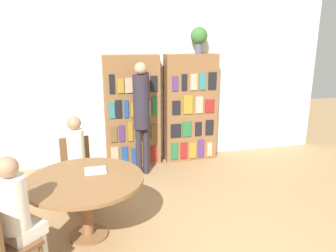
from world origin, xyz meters
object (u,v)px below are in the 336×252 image
object	(u,v)px
seated_reader_left	(77,157)
librarian_standing	(141,109)
flower_vase	(199,37)
chair_near_camera	(2,243)
reading_table	(85,187)
bookshelf_left	(132,111)
seated_reader_right	(18,211)
bookshelf_right	(190,108)
chair_left_side	(77,166)

from	to	relation	value
seated_reader_left	librarian_standing	bearing A→B (deg)	-147.83
flower_vase	chair_near_camera	bearing A→B (deg)	-134.94
reading_table	chair_near_camera	size ratio (longest dim) A/B	1.48
bookshelf_left	seated_reader_right	xyz separation A→B (m)	(-1.44, -2.66, -0.26)
bookshelf_right	seated_reader_right	distance (m)	3.66
chair_near_camera	librarian_standing	xyz separation A→B (m)	(1.65, 2.28, 0.63)
seated_reader_right	chair_near_camera	bearing A→B (deg)	-90.00
bookshelf_right	seated_reader_left	size ratio (longest dim) A/B	1.57
bookshelf_left	reading_table	distance (m)	2.30
reading_table	chair_near_camera	world-z (taller)	chair_near_camera
flower_vase	seated_reader_right	bearing A→B (deg)	-134.82
bookshelf_left	reading_table	bearing A→B (deg)	-111.90
seated_reader_left	bookshelf_right	bearing A→B (deg)	-153.26
bookshelf_right	chair_near_camera	size ratio (longest dim) A/B	2.20
bookshelf_left	flower_vase	distance (m)	1.74
seated_reader_left	flower_vase	bearing A→B (deg)	-154.91
flower_vase	reading_table	size ratio (longest dim) A/B	0.35
bookshelf_right	chair_near_camera	distance (m)	3.86
reading_table	librarian_standing	size ratio (longest dim) A/B	0.70
bookshelf_left	librarian_standing	distance (m)	0.53
librarian_standing	flower_vase	bearing A→B (deg)	24.19
bookshelf_right	seated_reader_right	world-z (taller)	bookshelf_right
seated_reader_left	seated_reader_right	size ratio (longest dim) A/B	0.99
bookshelf_left	seated_reader_right	size ratio (longest dim) A/B	1.56
bookshelf_right	chair_left_side	size ratio (longest dim) A/B	2.20
bookshelf_right	chair_near_camera	bearing A→B (deg)	-133.52
flower_vase	chair_left_side	size ratio (longest dim) A/B	0.52
flower_vase	seated_reader_left	bearing A→B (deg)	-148.33
bookshelf_left	librarian_standing	world-z (taller)	bookshelf_left
bookshelf_left	seated_reader_right	world-z (taller)	bookshelf_left
chair_left_side	seated_reader_right	distance (m)	1.61
seated_reader_right	reading_table	bearing A→B (deg)	90.00
flower_vase	librarian_standing	world-z (taller)	flower_vase
reading_table	seated_reader_right	bearing A→B (deg)	-137.42
reading_table	bookshelf_right	bearing A→B (deg)	47.83
flower_vase	chair_near_camera	xyz separation A→B (m)	(-2.78, -2.78, -1.73)
bookshelf_left	chair_left_side	size ratio (longest dim) A/B	2.20
librarian_standing	seated_reader_right	bearing A→B (deg)	-125.18
chair_left_side	seated_reader_right	size ratio (longest dim) A/B	0.71
flower_vase	seated_reader_left	size ratio (longest dim) A/B	0.37
bookshelf_left	chair_left_side	world-z (taller)	bookshelf_left
seated_reader_right	librarian_standing	distance (m)	2.67
flower_vase	seated_reader_right	size ratio (longest dim) A/B	0.37
chair_left_side	reading_table	bearing A→B (deg)	90.00
bookshelf_right	reading_table	size ratio (longest dim) A/B	1.49
bookshelf_left	reading_table	size ratio (longest dim) A/B	1.49
flower_vase	chair_near_camera	size ratio (longest dim) A/B	0.52
flower_vase	librarian_standing	bearing A→B (deg)	-155.81
bookshelf_left	bookshelf_right	xyz separation A→B (m)	(1.06, 0.00, -0.00)
bookshelf_right	seated_reader_left	bearing A→B (deg)	-146.68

